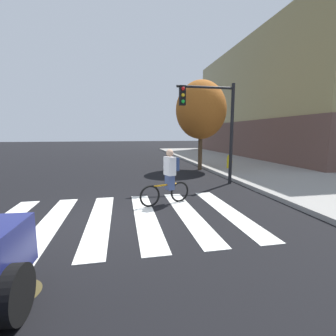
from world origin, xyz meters
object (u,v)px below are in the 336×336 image
(manhole_cover, at_px, (16,293))
(traffic_light_near, at_px, (214,116))
(fire_hydrant, at_px, (229,162))
(cyclist, at_px, (169,177))
(street_tree_near, at_px, (201,110))

(manhole_cover, xyz_separation_m, traffic_light_near, (5.23, 6.06, 2.86))
(manhole_cover, distance_m, traffic_light_near, 8.50)
(traffic_light_near, bearing_deg, fire_hydrant, 54.73)
(cyclist, relative_size, traffic_light_near, 0.40)
(cyclist, distance_m, fire_hydrant, 7.42)
(manhole_cover, distance_m, fire_hydrant, 12.08)
(fire_hydrant, distance_m, street_tree_near, 3.40)
(manhole_cover, height_order, fire_hydrant, fire_hydrant)
(manhole_cover, xyz_separation_m, fire_hydrant, (7.58, 9.39, 0.53))
(traffic_light_near, xyz_separation_m, street_tree_near, (0.83, 4.01, 0.64))
(traffic_light_near, bearing_deg, street_tree_near, 78.35)
(traffic_light_near, bearing_deg, manhole_cover, -130.77)
(fire_hydrant, bearing_deg, street_tree_near, 155.77)
(fire_hydrant, height_order, street_tree_near, street_tree_near)
(traffic_light_near, relative_size, fire_hydrant, 5.38)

